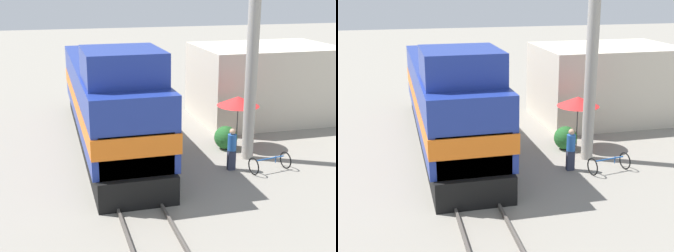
{
  "view_description": "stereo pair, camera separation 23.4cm",
  "coord_description": "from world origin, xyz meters",
  "views": [
    {
      "loc": [
        -2.65,
        -18.11,
        7.04
      ],
      "look_at": [
        1.2,
        -3.65,
        2.47
      ],
      "focal_mm": 50.0,
      "sensor_mm": 36.0,
      "label": 1
    },
    {
      "loc": [
        -2.42,
        -18.17,
        7.04
      ],
      "look_at": [
        1.2,
        -3.65,
        2.47
      ],
      "focal_mm": 50.0,
      "sensor_mm": 36.0,
      "label": 2
    }
  ],
  "objects": [
    {
      "name": "bicycle",
      "position": [
        5.56,
        -2.72,
        0.35
      ],
      "size": [
        1.67,
        0.95,
        0.69
      ],
      "rotation": [
        0.0,
        0.0,
        1.75
      ],
      "color": "black",
      "rests_on": "ground_plane"
    },
    {
      "name": "locomotive",
      "position": [
        0.0,
        1.91,
        2.01
      ],
      "size": [
        2.96,
        13.99,
        4.86
      ],
      "color": "black",
      "rests_on": "ground_plane"
    },
    {
      "name": "billboard_sign",
      "position": [
        7.36,
        2.98,
        2.38
      ],
      "size": [
        2.49,
        0.12,
        3.18
      ],
      "color": "#595959",
      "rests_on": "ground_plane"
    },
    {
      "name": "rail_near",
      "position": [
        -0.72,
        0.0,
        0.07
      ],
      "size": [
        0.08,
        32.69,
        0.15
      ],
      "primitive_type": "cube",
      "color": "#4C4742",
      "rests_on": "ground_plane"
    },
    {
      "name": "utility_pole",
      "position": [
        5.33,
        -1.11,
        4.85
      ],
      "size": [
        1.8,
        0.48,
        9.61
      ],
      "color": "#9E998E",
      "rests_on": "ground_plane"
    },
    {
      "name": "vendor_umbrella",
      "position": [
        5.44,
        0.32,
        2.11
      ],
      "size": [
        1.86,
        1.86,
        2.32
      ],
      "color": "#4C4C4C",
      "rests_on": "ground_plane"
    },
    {
      "name": "shrub_cluster",
      "position": [
        4.87,
        0.2,
        0.52
      ],
      "size": [
        1.03,
        1.03,
        1.03
      ],
      "primitive_type": "sphere",
      "color": "#236028",
      "rests_on": "ground_plane"
    },
    {
      "name": "rail_far",
      "position": [
        0.72,
        0.0,
        0.07
      ],
      "size": [
        0.08,
        32.69,
        0.15
      ],
      "primitive_type": "cube",
      "color": "#4C4742",
      "rests_on": "ground_plane"
    },
    {
      "name": "person_bystander",
      "position": [
        4.17,
        -2.16,
        0.92
      ],
      "size": [
        0.34,
        0.34,
        1.69
      ],
      "color": "#2D3347",
      "rests_on": "ground_plane"
    },
    {
      "name": "ground_plane",
      "position": [
        0.0,
        0.0,
        0.0
      ],
      "size": [
        120.0,
        120.0,
        0.0
      ],
      "primitive_type": "plane",
      "color": "gray"
    },
    {
      "name": "building_block_distant",
      "position": [
        8.67,
        4.43,
        1.96
      ],
      "size": [
        7.21,
        5.19,
        3.92
      ],
      "primitive_type": "cube",
      "color": "beige",
      "rests_on": "ground_plane"
    }
  ]
}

